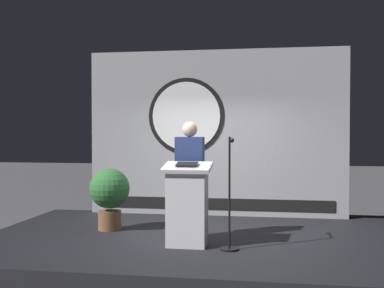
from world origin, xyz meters
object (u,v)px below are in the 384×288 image
at_px(podium, 187,205).
at_px(speaker_person, 190,179).
at_px(potted_plant, 110,193).
at_px(microphone_stand, 230,210).

bearing_deg(podium, speaker_person, 95.42).
relative_size(podium, speaker_person, 0.67).
bearing_deg(podium, potted_plant, 148.67).
height_order(podium, speaker_person, speaker_person).
xyz_separation_m(speaker_person, potted_plant, (-1.33, 0.36, -0.28)).
xyz_separation_m(speaker_person, microphone_stand, (0.63, -0.58, -0.35)).
distance_m(podium, speaker_person, 0.57).
height_order(speaker_person, potted_plant, speaker_person).
height_order(speaker_person, microphone_stand, speaker_person).
bearing_deg(potted_plant, speaker_person, -15.06).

